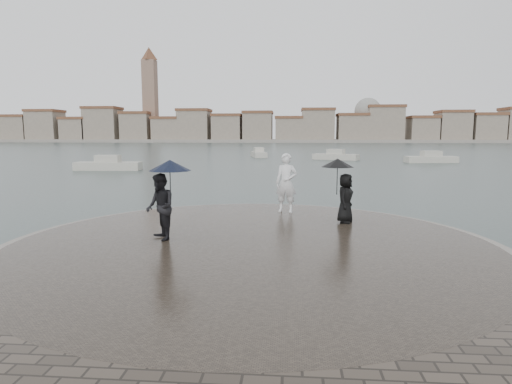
{
  "coord_description": "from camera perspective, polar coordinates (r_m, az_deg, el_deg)",
  "views": [
    {
      "loc": [
        0.96,
        -6.9,
        3.03
      ],
      "look_at": [
        0.0,
        4.8,
        1.45
      ],
      "focal_mm": 30.0,
      "sensor_mm": 36.0,
      "label": 1
    }
  ],
  "objects": [
    {
      "name": "visitor_left",
      "position": [
        11.06,
        -12.34,
        -0.53
      ],
      "size": [
        1.28,
        1.16,
        2.04
      ],
      "color": "black",
      "rests_on": "quay_tip"
    },
    {
      "name": "kerb_ring",
      "position": [
        10.83,
        -0.57,
        -7.7
      ],
      "size": [
        12.5,
        12.5,
        0.32
      ],
      "primitive_type": "cylinder",
      "color": "gray",
      "rests_on": "ground"
    },
    {
      "name": "quay_tip",
      "position": [
        10.82,
        -0.57,
        -7.6
      ],
      "size": [
        11.9,
        11.9,
        0.36
      ],
      "primitive_type": "cylinder",
      "color": "#2D261E",
      "rests_on": "ground"
    },
    {
      "name": "visitor_right",
      "position": [
        13.21,
        11.49,
        0.73
      ],
      "size": [
        1.11,
        1.03,
        1.95
      ],
      "color": "black",
      "rests_on": "quay_tip"
    },
    {
      "name": "ground",
      "position": [
        7.59,
        -3.08,
        -15.86
      ],
      "size": [
        400.0,
        400.0,
        0.0
      ],
      "primitive_type": "plane",
      "color": "#2B3835",
      "rests_on": "ground"
    },
    {
      "name": "statue",
      "position": [
        14.76,
        4.06,
        1.24
      ],
      "size": [
        0.83,
        0.63,
        2.04
      ],
      "primitive_type": "imported",
      "rotation": [
        0.0,
        0.0,
        -0.21
      ],
      "color": "white",
      "rests_on": "quay_tip"
    },
    {
      "name": "boats",
      "position": [
        48.69,
        4.85,
        4.51
      ],
      "size": [
        36.5,
        26.72,
        1.5
      ],
      "color": "#B9B6A7",
      "rests_on": "ground"
    },
    {
      "name": "far_skyline",
      "position": [
        167.78,
        2.24,
        8.53
      ],
      "size": [
        260.0,
        20.0,
        37.0
      ],
      "color": "gray",
      "rests_on": "ground"
    }
  ]
}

